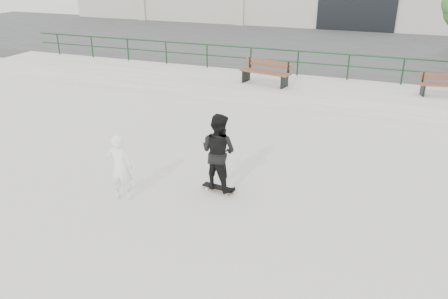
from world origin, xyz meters
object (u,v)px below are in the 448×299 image
at_px(bench_left, 266,72).
at_px(bench_right, 444,85).
at_px(seated_skater, 120,167).
at_px(skateboard, 219,188).
at_px(standing_skater, 218,152).

distance_m(bench_left, bench_right, 6.26).
relative_size(bench_right, seated_skater, 1.14).
xyz_separation_m(bench_right, seated_skater, (-7.05, -9.35, -0.12)).
distance_m(bench_right, seated_skater, 11.71).
xyz_separation_m(bench_left, bench_right, (6.23, 0.68, -0.07)).
xyz_separation_m(bench_right, skateboard, (-5.18, -8.28, -0.81)).
distance_m(bench_left, seated_skater, 8.71).
distance_m(standing_skater, seated_skater, 2.17).
relative_size(bench_right, skateboard, 2.17).
xyz_separation_m(bench_left, skateboard, (1.05, -7.60, -0.88)).
bearing_deg(seated_skater, bench_right, -140.05).
relative_size(bench_left, skateboard, 2.56).
xyz_separation_m(skateboard, seated_skater, (-1.87, -1.08, 0.69)).
bearing_deg(skateboard, bench_right, 65.59).
bearing_deg(standing_skater, skateboard, -165.61).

